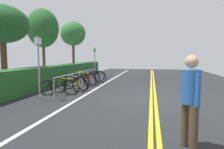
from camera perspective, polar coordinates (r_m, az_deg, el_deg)
The scene contains 19 objects.
ground_plane at distance 7.83m, azimuth 11.87°, elevation -7.06°, with size 34.89×11.10×0.05m, color #232628.
centre_line_yellow_inner at distance 7.82m, azimuth 12.46°, elevation -6.88°, with size 31.40×0.10×0.00m, color gold.
centre_line_yellow_outer at distance 7.82m, azimuth 11.28°, elevation -6.86°, with size 31.40×0.10×0.00m, color gold.
bike_lane_stripe_white at distance 8.28m, azimuth -8.13°, elevation -6.12°, with size 31.40×0.12×0.00m, color white.
bike_rack at distance 10.58m, azimuth -9.35°, elevation -0.37°, with size 5.71×0.05×0.81m.
bicycle_0 at distance 8.57m, azimuth -14.97°, elevation -3.65°, with size 0.55×1.64×0.70m.
bicycle_1 at distance 9.08m, azimuth -12.25°, elevation -2.97°, with size 0.65×1.62×0.74m.
bicycle_2 at distance 9.84m, azimuth -10.47°, elevation -2.25°, with size 0.65×1.62×0.76m.
bicycle_3 at distance 10.64m, azimuth -8.95°, elevation -1.71°, with size 0.66×1.61×0.74m.
bicycle_4 at distance 11.36m, azimuth -7.59°, elevation -1.11°, with size 0.57×1.79×0.79m.
bicycle_5 at distance 12.08m, azimuth -6.00°, elevation -0.75°, with size 0.59×1.80×0.77m.
bicycle_6 at distance 12.81m, azimuth -6.13°, elevation -0.46°, with size 0.65×1.73×0.75m.
pedestrian at distance 3.67m, azimuth 21.79°, elevation -5.81°, with size 0.46×0.32×1.66m.
sign_post_near at distance 7.62m, azimuth -20.52°, elevation 3.32°, with size 0.36×0.06×2.37m.
sign_post_far at distance 13.57m, azimuth -5.03°, elevation 4.05°, with size 0.36×0.06×2.22m.
hedge_backdrop at distance 12.71m, azimuth -15.03°, elevation 0.21°, with size 14.66×0.99×1.08m, color #235626.
tree_mid at distance 11.53m, azimuth -29.26°, elevation 12.49°, with size 2.60×2.60×4.19m.
tree_far_right at distance 15.12m, azimuth -19.41°, elevation 12.50°, with size 2.20×2.20×4.98m.
tree_extra at distance 18.57m, azimuth -11.23°, elevation 11.49°, with size 2.25×2.25×4.78m.
Camera 1 is at (-7.65, 0.09, 1.64)m, focal length 31.51 mm.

